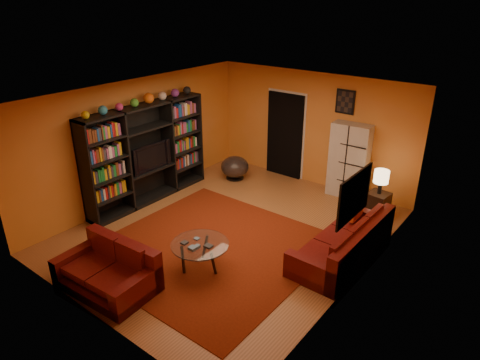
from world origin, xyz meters
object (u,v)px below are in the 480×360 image
Objects in this scene: loveseat at (111,270)px; side_table at (377,204)px; tv at (149,156)px; coffee_table at (200,246)px; bowl_chair at (235,167)px; table_lamp at (381,177)px; storage_cabinet at (349,161)px; entertainment_unit at (147,154)px; sofa at (347,244)px.

loveseat reaches higher than side_table.
tv reaches higher than coffee_table.
bowl_chair is (-1.88, 3.26, -0.13)m from coffee_table.
loveseat is at bearing -143.27° from tv.
tv is at bearing -151.20° from side_table.
loveseat is at bearing -116.67° from table_lamp.
coffee_table is (0.80, 1.17, 0.15)m from loveseat.
entertainment_unit is at bearing -143.52° from storage_cabinet.
table_lamp is at bearing 28.62° from entertainment_unit.
entertainment_unit reaches higher than loveseat.
loveseat is 3.16× the size of side_table.
side_table is 0.60m from table_lamp.
side_table is (4.19, 2.30, -0.76)m from tv.
storage_cabinet reaches higher than bowl_chair.
tv is 1.06× the size of coffee_table.
side_table is at bearing -31.88° from storage_cabinet.
storage_cabinet is at bearing 17.22° from bowl_chair.
tv is at bearing -151.20° from table_lamp.
entertainment_unit is at bearing 154.81° from coffee_table.
bowl_chair is at bearing 9.93° from loveseat.
tv is 4.84m from side_table.
loveseat is 5.29m from side_table.
entertainment_unit is 1.33× the size of sofa.
table_lamp is (0.91, -0.49, 0.02)m from storage_cabinet.
side_table is (1.58, 3.56, -0.18)m from coffee_table.
storage_cabinet reaches higher than tv.
side_table is (3.46, 0.30, -0.05)m from bowl_chair.
tv is at bearing -110.06° from bowl_chair.
entertainment_unit is 2.28m from bowl_chair.
bowl_chair is at bearing -175.02° from side_table.
tv is at bearing 32.95° from loveseat.
entertainment_unit is 4.35m from storage_cabinet.
sofa is 1.36× the size of storage_cabinet.
coffee_table is 1.39× the size of bowl_chair.
coffee_table is (2.66, -1.25, -0.62)m from entertainment_unit.
loveseat reaches higher than coffee_table.
storage_cabinet reaches higher than table_lamp.
tv is at bearing -143.20° from storage_cabinet.
sofa is 3.87m from loveseat.
storage_cabinet is 1.18m from side_table.
loveseat reaches higher than bowl_chair.
loveseat is 1.42m from coffee_table.
coffee_table is (-1.76, -1.74, 0.14)m from sofa.
bowl_chair reaches higher than coffee_table.
bowl_chair is (-3.63, 1.52, 0.01)m from sofa.
entertainment_unit reaches higher than table_lamp.
table_lamp reaches higher than coffee_table.
storage_cabinet reaches higher than sofa.
table_lamp is at bearing 4.98° from bowl_chair.
entertainment_unit reaches higher than bowl_chair.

